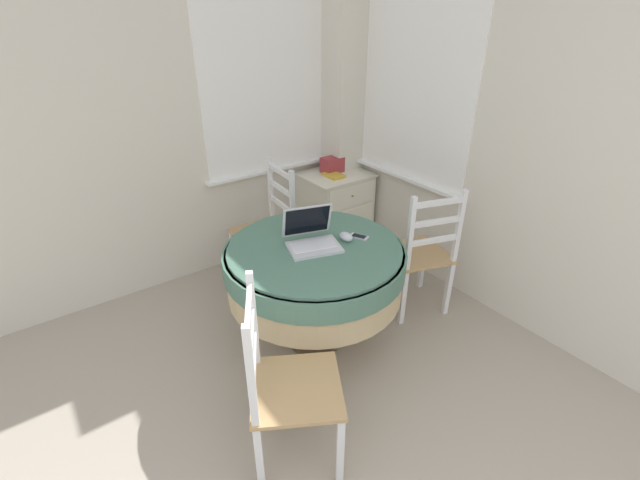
{
  "coord_description": "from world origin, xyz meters",
  "views": [
    {
      "loc": [
        -0.22,
        0.26,
        1.99
      ],
      "look_at": [
        1.22,
        2.25,
        0.66
      ],
      "focal_mm": 24.0,
      "sensor_mm": 36.0,
      "label": 1
    }
  ],
  "objects_px": {
    "laptop": "(312,238)",
    "dining_chair_near_right_window": "(420,254)",
    "cell_phone": "(359,237)",
    "corner_cabinet": "(335,209)",
    "computer_mouse": "(346,237)",
    "storage_box": "(332,165)",
    "round_dining_table": "(315,267)",
    "dining_chair_near_back_window": "(267,230)",
    "book_on_cabinet": "(334,175)",
    "dining_chair_camera_near": "(286,386)"
  },
  "relations": [
    {
      "from": "round_dining_table",
      "to": "dining_chair_near_back_window",
      "type": "height_order",
      "value": "dining_chair_near_back_window"
    },
    {
      "from": "dining_chair_near_back_window",
      "to": "cell_phone",
      "type": "bearing_deg",
      "value": -79.67
    },
    {
      "from": "round_dining_table",
      "to": "book_on_cabinet",
      "type": "bearing_deg",
      "value": 47.39
    },
    {
      "from": "dining_chair_near_back_window",
      "to": "storage_box",
      "type": "height_order",
      "value": "dining_chair_near_back_window"
    },
    {
      "from": "computer_mouse",
      "to": "dining_chair_near_back_window",
      "type": "bearing_deg",
      "value": 94.71
    },
    {
      "from": "round_dining_table",
      "to": "laptop",
      "type": "distance_m",
      "value": 0.2
    },
    {
      "from": "dining_chair_camera_near",
      "to": "laptop",
      "type": "bearing_deg",
      "value": 46.91
    },
    {
      "from": "cell_phone",
      "to": "corner_cabinet",
      "type": "distance_m",
      "value": 1.33
    },
    {
      "from": "dining_chair_near_back_window",
      "to": "dining_chair_camera_near",
      "type": "distance_m",
      "value": 1.6
    },
    {
      "from": "corner_cabinet",
      "to": "laptop",
      "type": "bearing_deg",
      "value": -133.9
    },
    {
      "from": "laptop",
      "to": "storage_box",
      "type": "distance_m",
      "value": 1.42
    },
    {
      "from": "cell_phone",
      "to": "laptop",
      "type": "bearing_deg",
      "value": 162.06
    },
    {
      "from": "round_dining_table",
      "to": "computer_mouse",
      "type": "relative_size",
      "value": 11.08
    },
    {
      "from": "dining_chair_near_back_window",
      "to": "book_on_cabinet",
      "type": "bearing_deg",
      "value": 10.67
    },
    {
      "from": "laptop",
      "to": "dining_chair_near_right_window",
      "type": "xyz_separation_m",
      "value": [
        0.82,
        -0.17,
        -0.32
      ]
    },
    {
      "from": "round_dining_table",
      "to": "storage_box",
      "type": "distance_m",
      "value": 1.45
    },
    {
      "from": "round_dining_table",
      "to": "cell_phone",
      "type": "relative_size",
      "value": 8.36
    },
    {
      "from": "laptop",
      "to": "dining_chair_camera_near",
      "type": "distance_m",
      "value": 0.92
    },
    {
      "from": "dining_chair_camera_near",
      "to": "storage_box",
      "type": "height_order",
      "value": "dining_chair_camera_near"
    },
    {
      "from": "storage_box",
      "to": "book_on_cabinet",
      "type": "xyz_separation_m",
      "value": [
        -0.06,
        -0.1,
        -0.06
      ]
    },
    {
      "from": "dining_chair_camera_near",
      "to": "dining_chair_near_right_window",
      "type": "bearing_deg",
      "value": 18.16
    },
    {
      "from": "dining_chair_near_back_window",
      "to": "dining_chair_camera_near",
      "type": "bearing_deg",
      "value": -116.79
    },
    {
      "from": "laptop",
      "to": "computer_mouse",
      "type": "height_order",
      "value": "laptop"
    },
    {
      "from": "round_dining_table",
      "to": "corner_cabinet",
      "type": "bearing_deg",
      "value": 46.92
    },
    {
      "from": "cell_phone",
      "to": "corner_cabinet",
      "type": "xyz_separation_m",
      "value": [
        0.66,
        1.09,
        -0.38
      ]
    },
    {
      "from": "computer_mouse",
      "to": "storage_box",
      "type": "bearing_deg",
      "value": 56.13
    },
    {
      "from": "dining_chair_near_back_window",
      "to": "dining_chair_camera_near",
      "type": "xyz_separation_m",
      "value": [
        -0.72,
        -1.43,
        0.0
      ]
    },
    {
      "from": "dining_chair_near_back_window",
      "to": "storage_box",
      "type": "bearing_deg",
      "value": 16.65
    },
    {
      "from": "dining_chair_near_right_window",
      "to": "book_on_cabinet",
      "type": "relative_size",
      "value": 5.34
    },
    {
      "from": "cell_phone",
      "to": "corner_cabinet",
      "type": "bearing_deg",
      "value": 58.82
    },
    {
      "from": "round_dining_table",
      "to": "cell_phone",
      "type": "distance_m",
      "value": 0.34
    },
    {
      "from": "dining_chair_near_right_window",
      "to": "storage_box",
      "type": "xyz_separation_m",
      "value": [
        0.14,
        1.22,
        0.3
      ]
    },
    {
      "from": "corner_cabinet",
      "to": "book_on_cabinet",
      "type": "xyz_separation_m",
      "value": [
        -0.06,
        -0.05,
        0.36
      ]
    },
    {
      "from": "cell_phone",
      "to": "dining_chair_camera_near",
      "type": "xyz_separation_m",
      "value": [
        -0.89,
        -0.54,
        -0.27
      ]
    },
    {
      "from": "dining_chair_near_right_window",
      "to": "storage_box",
      "type": "relative_size",
      "value": 5.15
    },
    {
      "from": "round_dining_table",
      "to": "laptop",
      "type": "height_order",
      "value": "laptop"
    },
    {
      "from": "book_on_cabinet",
      "to": "round_dining_table",
      "type": "bearing_deg",
      "value": -132.61
    },
    {
      "from": "corner_cabinet",
      "to": "storage_box",
      "type": "xyz_separation_m",
      "value": [
        0.01,
        0.06,
        0.41
      ]
    },
    {
      "from": "round_dining_table",
      "to": "corner_cabinet",
      "type": "xyz_separation_m",
      "value": [
        0.95,
        1.02,
        -0.23
      ]
    },
    {
      "from": "round_dining_table",
      "to": "dining_chair_near_right_window",
      "type": "relative_size",
      "value": 1.14
    },
    {
      "from": "dining_chair_camera_near",
      "to": "dining_chair_near_back_window",
      "type": "bearing_deg",
      "value": 63.21
    },
    {
      "from": "cell_phone",
      "to": "book_on_cabinet",
      "type": "distance_m",
      "value": 1.2
    },
    {
      "from": "corner_cabinet",
      "to": "book_on_cabinet",
      "type": "distance_m",
      "value": 0.37
    },
    {
      "from": "computer_mouse",
      "to": "book_on_cabinet",
      "type": "bearing_deg",
      "value": 55.94
    },
    {
      "from": "storage_box",
      "to": "book_on_cabinet",
      "type": "bearing_deg",
      "value": -121.93
    },
    {
      "from": "cell_phone",
      "to": "book_on_cabinet",
      "type": "xyz_separation_m",
      "value": [
        0.6,
        1.04,
        -0.02
      ]
    },
    {
      "from": "round_dining_table",
      "to": "dining_chair_near_back_window",
      "type": "distance_m",
      "value": 0.85
    },
    {
      "from": "cell_phone",
      "to": "dining_chair_near_right_window",
      "type": "distance_m",
      "value": 0.59
    },
    {
      "from": "round_dining_table",
      "to": "dining_chair_near_right_window",
      "type": "height_order",
      "value": "dining_chair_near_right_window"
    },
    {
      "from": "round_dining_table",
      "to": "computer_mouse",
      "type": "xyz_separation_m",
      "value": [
        0.2,
        -0.05,
        0.17
      ]
    }
  ]
}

